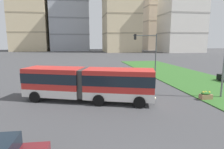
# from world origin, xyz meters

# --- Properties ---
(articulated_bus) EXTENTS (11.93, 6.21, 3.00)m
(articulated_bus) POSITION_xyz_m (-2.18, 12.30, 1.65)
(articulated_bus) COLOR red
(articulated_bus) RESTS_ON ground
(flower_planter_3) EXTENTS (1.10, 0.56, 0.74)m
(flower_planter_3) POSITION_xyz_m (8.68, 10.78, 0.43)
(flower_planter_3) COLOR #937051
(flower_planter_3) RESTS_ON grass_median
(traffic_light_far_right) EXTENTS (3.62, 0.28, 6.44)m
(traffic_light_far_right) POSITION_xyz_m (7.17, 22.00, 4.37)
(traffic_light_far_right) COLOR #474C51
(traffic_light_far_right) RESTS_ON ground
(apartment_tower_west) EXTENTS (19.43, 19.79, 49.65)m
(apartment_tower_west) POSITION_xyz_m (-30.00, 111.46, 24.84)
(apartment_tower_west) COLOR beige
(apartment_tower_west) RESTS_ON ground
(apartment_tower_westcentre) EXTENTS (21.61, 17.35, 44.35)m
(apartment_tower_westcentre) POSITION_xyz_m (-8.02, 111.10, 22.20)
(apartment_tower_westcentre) COLOR #9EA3AD
(apartment_tower_westcentre) RESTS_ON ground
(apartment_tower_eastcentre) EXTENTS (19.45, 16.20, 36.37)m
(apartment_tower_eastcentre) POSITION_xyz_m (47.63, 85.09, 18.20)
(apartment_tower_eastcentre) COLOR silver
(apartment_tower_eastcentre) RESTS_ON ground
(apartment_tower_east) EXTENTS (20.77, 16.80, 43.30)m
(apartment_tower_east) POSITION_xyz_m (48.17, 112.85, 21.67)
(apartment_tower_east) COLOR #C6B299
(apartment_tower_east) RESTS_ON ground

